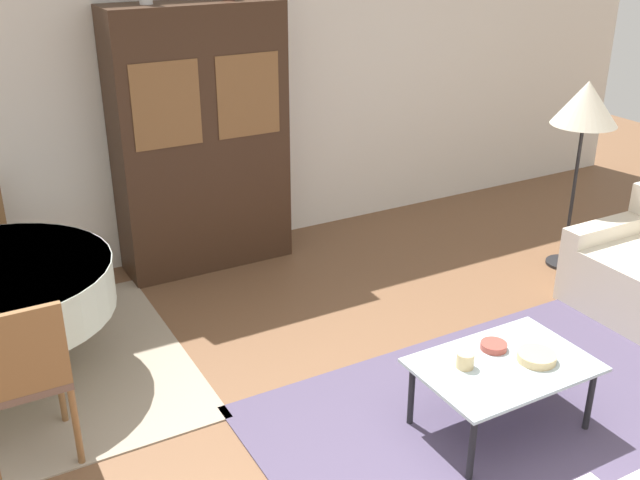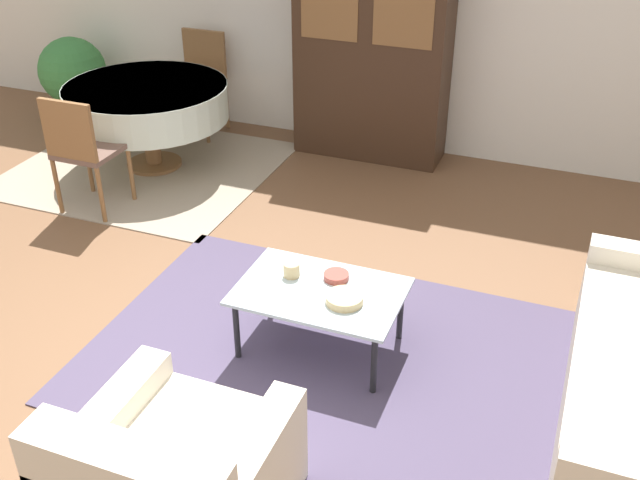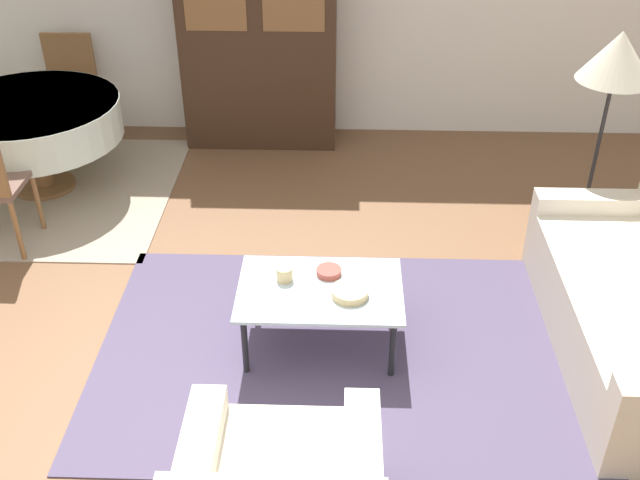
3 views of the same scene
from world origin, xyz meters
name	(u,v)px [view 2 (image 2 of 3)]	position (x,y,z in m)	size (l,w,h in m)	color
ground_plane	(150,368)	(0.00, 0.00, 0.00)	(14.00, 14.00, 0.00)	brown
area_rug	(335,358)	(0.97, 0.47, 0.01)	(2.86, 1.96, 0.01)	#4C425B
dining_rug	(145,168)	(-1.51, 2.30, 0.01)	(2.18, 1.97, 0.01)	gray
coffee_table	(320,296)	(0.85, 0.53, 0.38)	(0.95, 0.64, 0.41)	black
display_cabinet	(373,42)	(0.24, 3.36, 1.03)	(1.32, 0.45, 2.06)	#382316
dining_table	(147,102)	(-1.46, 2.38, 0.60)	(1.39, 1.39, 0.74)	brown
dining_chair_near	(82,147)	(-1.46, 1.47, 0.56)	(0.44, 0.44, 0.95)	brown
dining_chair_far	(200,75)	(-1.46, 3.30, 0.56)	(0.44, 0.44, 0.95)	brown
cup	(292,270)	(0.64, 0.60, 0.46)	(0.10, 0.10, 0.09)	tan
bowl	(344,299)	(1.02, 0.46, 0.44)	(0.21, 0.21, 0.05)	tan
bowl_small	(336,276)	(0.90, 0.67, 0.44)	(0.15, 0.15, 0.04)	#9E4238
potted_plant	(73,74)	(-2.80, 3.11, 0.47)	(0.66, 0.66, 0.83)	#93664C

